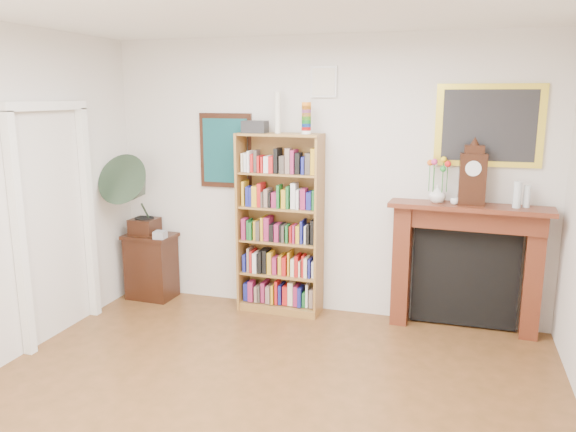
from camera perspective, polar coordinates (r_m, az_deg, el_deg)
The scene contains 15 objects.
room at distance 3.36m, azimuth -6.29°, elevation -2.01°, with size 4.51×5.01×2.81m.
door_casing at distance 5.55m, azimuth -22.61°, elevation 1.26°, with size 0.08×1.02×2.17m.
teal_poster at distance 5.98m, azimuth -6.34°, elevation 6.61°, with size 0.58×0.04×0.78m.
small_picture at distance 5.63m, azimuth 3.66°, elevation 13.45°, with size 0.26×0.04×0.30m.
gilt_painting at distance 5.49m, azimuth 19.74°, elevation 8.64°, with size 0.95×0.04×0.75m.
bookshelf at distance 5.71m, azimuth -0.84°, elevation 0.19°, with size 0.86×0.33×2.13m.
side_cabinet at distance 6.44m, azimuth -13.70°, elevation -4.96°, with size 0.53×0.39×0.73m, color black.
fireplace at distance 5.59m, azimuth 17.66°, elevation -3.86°, with size 1.48×0.43×1.23m.
gramophone at distance 6.18m, azimuth -15.29°, elevation 2.54°, with size 0.55×0.69×0.90m.
cd_stack at distance 6.13m, azimuth -12.87°, elevation -1.87°, with size 0.12×0.12×0.08m, color #B3B3BF.
mantel_clock at distance 5.38m, azimuth 18.24°, elevation 3.85°, with size 0.24×0.15×0.55m.
flower_vase at distance 5.43m, azimuth 14.93°, elevation 2.18°, with size 0.16×0.16×0.16m, color silver.
teacup at distance 5.38m, azimuth 16.56°, elevation 1.44°, with size 0.08×0.08×0.06m, color silver.
bottle_left at distance 5.40m, azimuth 22.26°, elevation 2.04°, with size 0.07×0.07×0.24m, color silver.
bottle_right at distance 5.46m, azimuth 23.10°, elevation 1.84°, with size 0.06×0.06×0.20m, color silver.
Camera 1 is at (1.29, -3.00, 2.21)m, focal length 35.00 mm.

